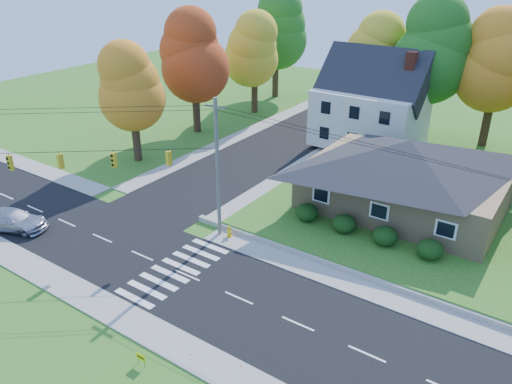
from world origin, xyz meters
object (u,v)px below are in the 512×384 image
ranch_house (406,173)px  silver_sedan (13,220)px  white_car (325,111)px  fire_hydrant (229,232)px

ranch_house → silver_sedan: bearing=-140.0°
silver_sedan → white_car: 38.38m
ranch_house → white_car: 25.56m
white_car → fire_hydrant: size_ratio=5.00×
silver_sedan → fire_hydrant: size_ratio=5.66×
silver_sedan → white_car: size_ratio=1.13×
white_car → ranch_house: bearing=-68.6°
silver_sedan → fire_hydrant: (13.70, 7.99, -0.33)m
silver_sedan → white_car: white_car is taller
fire_hydrant → ranch_house: bearing=51.1°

